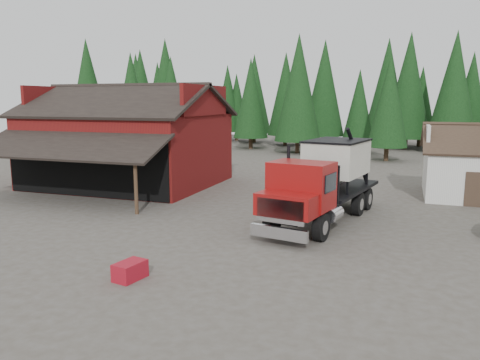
% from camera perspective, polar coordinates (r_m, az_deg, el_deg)
% --- Properties ---
extents(ground, '(120.00, 120.00, 0.00)m').
position_cam_1_polar(ground, '(21.30, -2.50, -6.64)').
color(ground, '#454036').
rests_on(ground, ground).
extents(red_barn, '(12.80, 13.63, 7.18)m').
position_cam_1_polar(red_barn, '(34.52, -13.44, 3.93)').
color(red_barn, maroon).
rests_on(red_barn, ground).
extents(conifer_backdrop, '(76.00, 16.00, 16.00)m').
position_cam_1_polar(conifer_backdrop, '(61.73, 12.23, 3.87)').
color(conifer_backdrop, black).
rests_on(conifer_backdrop, ground).
extents(near_pine_a, '(4.40, 4.40, 11.40)m').
position_cam_1_polar(near_pine_a, '(55.54, -13.05, 9.83)').
color(near_pine_a, '#382619').
rests_on(near_pine_a, ground).
extents(near_pine_b, '(3.96, 3.96, 10.40)m').
position_cam_1_polar(near_pine_b, '(48.99, 17.71, 9.10)').
color(near_pine_b, '#382619').
rests_on(near_pine_b, ground).
extents(near_pine_d, '(5.28, 5.28, 13.40)m').
position_cam_1_polar(near_pine_d, '(54.25, 7.13, 11.07)').
color(near_pine_d, '#382619').
rests_on(near_pine_d, ground).
extents(feed_truck, '(4.65, 10.48, 4.58)m').
position_cam_1_polar(feed_truck, '(23.59, 10.26, 0.15)').
color(feed_truck, black).
rests_on(feed_truck, ground).
extents(equip_box, '(0.89, 1.21, 0.60)m').
position_cam_1_polar(equip_box, '(16.51, -13.26, -10.70)').
color(equip_box, maroon).
rests_on(equip_box, ground).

